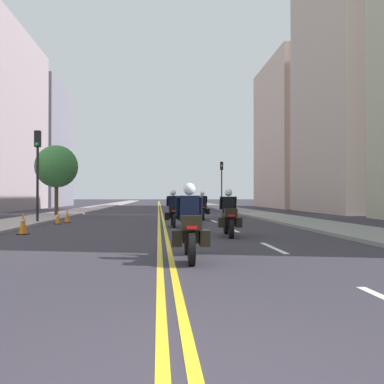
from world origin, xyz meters
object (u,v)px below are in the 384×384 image
(motorcycle_1, at_px, (229,217))
(traffic_cone_2, at_px, (67,216))
(street_tree_0, at_px, (57,167))
(motorcycle_0, at_px, (190,229))
(motorcycle_3, at_px, (202,208))
(traffic_cone_1, at_px, (58,218))
(traffic_light_near, at_px, (38,160))
(traffic_cone_0, at_px, (23,223))
(traffic_light_far, at_px, (222,177))
(motorcycle_2, at_px, (173,212))

(motorcycle_1, distance_m, traffic_cone_2, 10.57)
(street_tree_0, bearing_deg, motorcycle_0, -69.48)
(motorcycle_3, bearing_deg, motorcycle_0, -94.48)
(motorcycle_3, relative_size, street_tree_0, 0.45)
(motorcycle_1, height_order, traffic_cone_1, motorcycle_1)
(motorcycle_0, relative_size, street_tree_0, 0.49)
(traffic_light_near, bearing_deg, traffic_cone_2, 27.39)
(motorcycle_1, height_order, traffic_cone_0, motorcycle_1)
(motorcycle_1, relative_size, traffic_cone_2, 3.16)
(motorcycle_0, bearing_deg, motorcycle_3, 84.12)
(traffic_cone_2, height_order, traffic_light_far, traffic_light_far)
(motorcycle_3, relative_size, traffic_light_near, 0.46)
(traffic_cone_0, xyz_separation_m, traffic_cone_1, (-0.08, 5.55, -0.08))
(street_tree_0, bearing_deg, motorcycle_3, -25.25)
(motorcycle_0, distance_m, street_tree_0, 20.97)
(motorcycle_1, xyz_separation_m, traffic_cone_2, (-6.98, 7.93, -0.29))
(traffic_cone_1, bearing_deg, motorcycle_2, -22.42)
(motorcycle_2, height_order, street_tree_0, street_tree_0)
(motorcycle_3, distance_m, traffic_light_far, 18.05)
(motorcycle_0, relative_size, traffic_cone_2, 3.22)
(motorcycle_0, distance_m, motorcycle_2, 9.79)
(traffic_light_near, distance_m, traffic_light_far, 23.51)
(motorcycle_0, xyz_separation_m, motorcycle_3, (1.85, 15.17, -0.01))
(motorcycle_0, relative_size, traffic_light_far, 0.48)
(traffic_cone_1, xyz_separation_m, traffic_light_far, (11.05, 20.59, 2.95))
(motorcycle_1, xyz_separation_m, motorcycle_3, (0.14, 9.93, 0.01))
(traffic_cone_0, distance_m, traffic_cone_2, 6.67)
(motorcycle_2, bearing_deg, traffic_light_near, 156.80)
(motorcycle_2, bearing_deg, motorcycle_1, -70.14)
(traffic_cone_1, xyz_separation_m, traffic_cone_2, (0.21, 1.13, 0.03))
(motorcycle_3, xyz_separation_m, traffic_light_far, (3.72, 17.47, 2.62))
(motorcycle_3, height_order, traffic_cone_1, motorcycle_3)
(motorcycle_2, xyz_separation_m, motorcycle_3, (1.85, 5.38, -0.01))
(motorcycle_0, bearing_deg, traffic_cone_1, 115.53)
(traffic_light_near, bearing_deg, street_tree_0, 95.88)
(motorcycle_1, bearing_deg, traffic_light_near, 142.12)
(motorcycle_3, height_order, traffic_cone_0, motorcycle_3)
(motorcycle_3, relative_size, traffic_cone_0, 2.62)
(street_tree_0, bearing_deg, motorcycle_2, -53.06)
(motorcycle_1, distance_m, street_tree_0, 17.05)
(motorcycle_2, distance_m, traffic_cone_1, 5.94)
(traffic_light_near, xyz_separation_m, traffic_light_far, (12.14, 20.13, 0.12))
(motorcycle_3, relative_size, traffic_cone_1, 3.28)
(motorcycle_0, height_order, traffic_cone_0, motorcycle_0)
(traffic_cone_0, bearing_deg, traffic_light_far, 67.21)
(street_tree_0, bearing_deg, motorcycle_1, -57.71)
(motorcycle_0, distance_m, traffic_light_near, 14.35)
(traffic_cone_0, xyz_separation_m, street_tree_0, (-1.88, 12.98, 2.89))
(traffic_cone_0, relative_size, traffic_light_far, 0.17)
(traffic_light_far, xyz_separation_m, street_tree_0, (-12.86, -13.16, 0.01))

